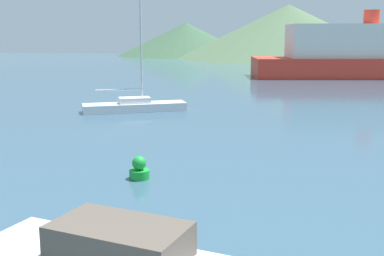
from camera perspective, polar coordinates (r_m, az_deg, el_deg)
The scene contains 5 objects.
sailboat_inner at distance 31.46m, azimuth -6.81°, elevation 2.76°, with size 6.67×4.29×9.77m.
ferry_distant at distance 60.36m, azimuth 20.25°, elevation 8.23°, with size 27.57×11.56×7.71m.
buoy_marker at distance 16.67m, azimuth -6.27°, elevation -4.90°, with size 0.70×0.70×0.80m.
hill_west at distance 116.84m, azimuth -0.73°, elevation 10.48°, with size 32.56×32.56×7.79m.
hill_central at distance 105.10m, azimuth 11.30°, elevation 11.14°, with size 46.91×46.91×11.16m.
Camera 1 is at (3.81, -4.64, 4.87)m, focal length 45.00 mm.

